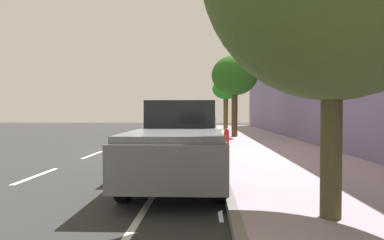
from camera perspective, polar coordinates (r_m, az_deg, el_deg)
name	(u,v)px	position (r m, az deg, el deg)	size (l,w,h in m)	color
ground	(163,151)	(14.01, -5.07, -5.44)	(75.02, 75.02, 0.00)	#2F2F2F
sidewalk	(271,150)	(14.15, 13.65, -5.07)	(4.47, 46.89, 0.16)	#AD97A4
curb_edge	(216,149)	(13.89, 4.19, -5.16)	(0.16, 46.89, 0.16)	gray
lane_stripe_centre	(93,155)	(13.30, -17.02, -5.84)	(0.14, 44.20, 0.01)	white
lane_stripe_bike_edge	(181,151)	(13.93, -1.89, -5.46)	(0.12, 46.89, 0.01)	white
building_facade	(331,86)	(14.79, 23.24, 5.47)	(0.50, 46.89, 5.49)	slate
parked_pickup_grey_second	(179,144)	(7.78, -2.29, -4.22)	(2.05, 5.31, 1.95)	slate
parked_suv_green_mid	(190,125)	(15.62, -0.41, -0.96)	(2.13, 4.78, 1.99)	#1E512D
parked_sedan_white_far	(195,126)	(21.99, 0.59, -1.00)	(1.95, 4.45, 1.52)	white
parked_suv_tan_farthest	(200,119)	(31.48, 1.46, 0.21)	(2.16, 4.79, 1.99)	tan
bicycle_at_curb	(205,142)	(13.85, 2.26, -3.90)	(1.24, 1.32, 0.79)	black
cyclist_with_backpack	(210,126)	(13.38, 3.15, -0.97)	(0.57, 0.51, 1.81)	#C6B284
street_tree_far_end	(235,76)	(20.17, 7.48, 7.65)	(2.81, 2.81, 4.97)	#4C3B21
street_tree_corner	(226,90)	(28.79, 5.94, 5.25)	(2.34, 2.34, 4.46)	brown
fire_hydrant	(227,138)	(13.49, 6.07, -3.19)	(0.22, 0.22, 0.84)	red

